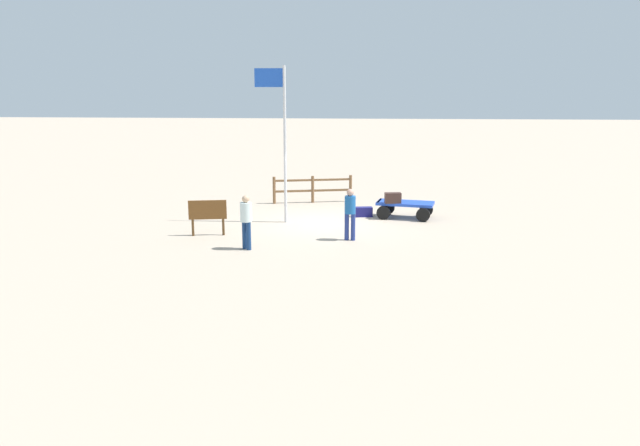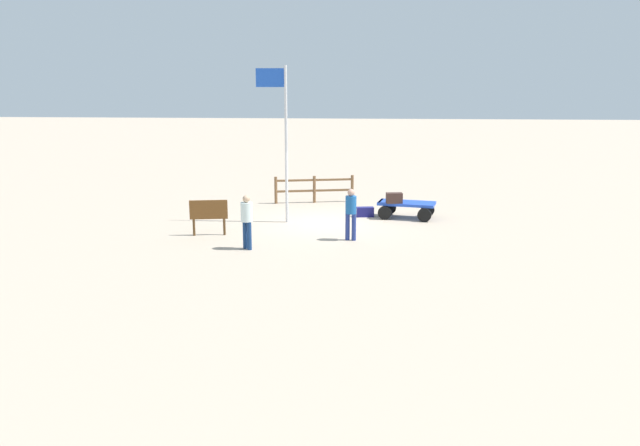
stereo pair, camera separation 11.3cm
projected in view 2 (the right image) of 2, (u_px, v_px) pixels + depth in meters
The scene contains 9 objects.
ground_plane at pixel (325, 223), 22.73m from camera, with size 120.00×120.00×0.00m, color #B6A28C.
luggage_cart at pixel (406, 206), 23.40m from camera, with size 2.17×1.44×0.59m.
suitcase_maroon at pixel (394, 198), 23.11m from camera, with size 0.61×0.37×0.37m.
suitcase_grey at pixel (365, 212), 23.68m from camera, with size 0.67×0.39×0.35m.
worker_lead at pixel (351, 210), 20.07m from camera, with size 0.38×0.38×1.63m.
worker_trailing at pixel (247, 218), 19.01m from camera, with size 0.49×0.49×1.63m.
flagpole at pixel (282, 129), 22.12m from camera, with size 1.06×0.10×5.39m.
signboard at pixel (209, 212), 20.74m from camera, with size 1.20×0.27×1.15m.
wooden_fence at pixel (314, 187), 26.27m from camera, with size 3.18×0.79×1.09m.
Camera 2 is at (-1.49, 22.13, 4.97)m, focal length 36.29 mm.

